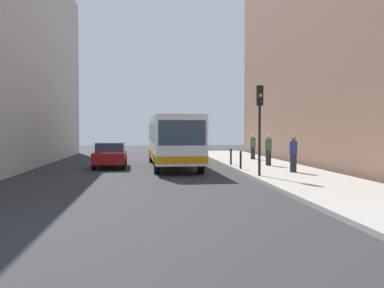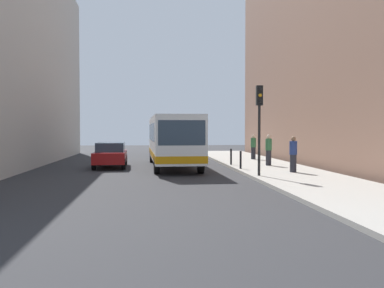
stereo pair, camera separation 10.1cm
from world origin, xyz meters
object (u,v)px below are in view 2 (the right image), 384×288
Objects in this scene: bollard_near at (241,160)px; traffic_light at (259,113)px; bus at (173,138)px; pedestrian_mid_sidewalk at (269,150)px; pedestrian_near_signal at (293,154)px; bollard_mid at (231,157)px; car_behind_bus at (164,147)px; car_beside_bus at (111,154)px; pedestrian_far_sidewalk at (253,147)px.

traffic_light is at bearing -88.38° from bollard_near.
pedestrian_mid_sidewalk is at bearing 165.53° from bus.
pedestrian_mid_sidewalk is (-0.11, 4.04, 0.02)m from pedestrian_near_signal.
pedestrian_mid_sidewalk is at bearing 70.12° from traffic_light.
bollard_mid is 2.27m from pedestrian_mid_sidewalk.
traffic_light is at bearing 150.97° from pedestrian_near_signal.
car_behind_bus is 4.76× the size of bollard_mid.
bus reaches higher than bollard_mid.
pedestrian_near_signal is (5.84, -14.90, 0.25)m from car_behind_bus.
bollard_mid is (-0.10, 6.27, -2.38)m from traffic_light.
car_behind_bus is 16.90m from traffic_light.
bus is 2.45× the size of car_behind_bus.
car_behind_bus is 10.70m from bollard_mid.
car_beside_bus is 0.98× the size of car_behind_bus.
bus is 2.50× the size of car_beside_bus.
pedestrian_near_signal reaches higher than bollard_near.
bus is at bearing 179.37° from car_beside_bus.
bollard_mid is at bearing 170.64° from bus.
bus is 4.87m from bollard_near.
pedestrian_near_signal is at bearing 34.48° from traffic_light.
bus is 2.70× the size of traffic_light.
car_behind_bus is at bearing -111.41° from car_beside_bus.
bollard_near is 7.67m from pedestrian_far_sidewalk.
car_beside_bus is at bearing 137.28° from traffic_light.
pedestrian_far_sidewalk is at bearing 61.40° from bollard_mid.
pedestrian_mid_sidewalk reaches higher than pedestrian_far_sidewalk.
car_behind_bus is 12.28m from pedestrian_mid_sidewalk.
car_beside_bus and car_behind_bus have the same top height.
bollard_mid is at bearing 90.00° from bollard_near.
car_beside_bus is 2.55× the size of pedestrian_far_sidewalk.
pedestrian_far_sidewalk is at bearing 64.39° from pedestrian_mid_sidewalk.
pedestrian_near_signal reaches higher than car_behind_bus.
bollard_mid is 5.17m from pedestrian_far_sidewalk.
traffic_light is (3.75, -16.33, 2.22)m from car_behind_bus.
car_beside_bus is 9.34m from pedestrian_mid_sidewalk.
bus is 9.62m from car_behind_bus.
bus is at bearing 172.07° from bollard_mid.
pedestrian_far_sidewalk reaches higher than bollard_mid.
traffic_light is 11.23m from pedestrian_far_sidewalk.
pedestrian_far_sidewalk is at bearing 77.63° from traffic_light.
pedestrian_mid_sidewalk is (2.08, 1.93, 0.44)m from bollard_near.
car_behind_bus is at bearing 102.93° from traffic_light.
pedestrian_mid_sidewalk is at bearing 42.83° from bollard_near.
car_behind_bus is 13.30m from bollard_near.
traffic_light reaches higher than bollard_mid.
bollard_mid is (3.65, -10.06, -0.16)m from car_behind_bus.
bollard_near is (7.17, -3.17, -0.16)m from car_beside_bus.
bollard_near is 2.87m from pedestrian_mid_sidewalk.
bollard_near is at bearing 110.07° from car_behind_bus.
car_behind_bus is 2.55× the size of pedestrian_near_signal.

